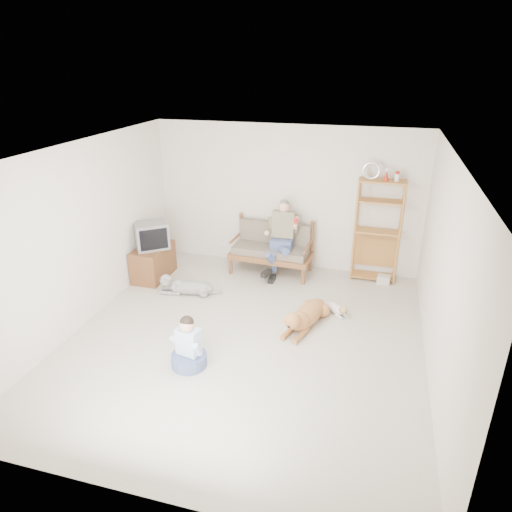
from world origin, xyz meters
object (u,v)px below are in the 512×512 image
(loveseat, at_px, (272,247))
(golden_retriever, at_px, (305,316))
(etagere, at_px, (377,230))
(tv_stand, at_px, (153,262))

(loveseat, distance_m, golden_retriever, 2.06)
(loveseat, bearing_deg, etagere, 8.64)
(loveseat, height_order, tv_stand, loveseat)
(tv_stand, bearing_deg, loveseat, 22.84)
(tv_stand, bearing_deg, etagere, 15.04)
(etagere, height_order, golden_retriever, etagere)
(golden_retriever, bearing_deg, loveseat, 134.75)
(loveseat, relative_size, etagere, 0.71)
(golden_retriever, bearing_deg, tv_stand, 179.18)
(loveseat, xyz_separation_m, etagere, (1.88, 0.18, 0.47))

